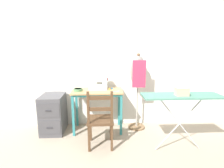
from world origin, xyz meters
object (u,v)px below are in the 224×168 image
(thread_spool_near_machine, at_px, (110,89))
(storage_box, at_px, (182,92))
(wooden_chair, at_px, (100,120))
(dress_form, at_px, (138,77))
(fabric_bowl, at_px, (78,90))
(scissors, at_px, (115,92))
(sewing_machine, at_px, (99,82))
(thread_spool_mid_table, at_px, (112,88))
(filing_cabinet, at_px, (53,114))
(ironing_board, at_px, (182,98))

(thread_spool_near_machine, bearing_deg, storage_box, -37.85)
(wooden_chair, distance_m, dress_form, 1.10)
(fabric_bowl, bearing_deg, dress_form, 5.21)
(fabric_bowl, distance_m, thread_spool_near_machine, 0.58)
(scissors, bearing_deg, wooden_chair, -120.03)
(scissors, bearing_deg, dress_form, 22.76)
(sewing_machine, distance_m, dress_form, 0.73)
(sewing_machine, xyz_separation_m, storage_box, (1.20, -0.81, 0.00))
(thread_spool_mid_table, bearing_deg, wooden_chair, -107.75)
(thread_spool_near_machine, bearing_deg, filing_cabinet, -177.01)
(fabric_bowl, bearing_deg, thread_spool_near_machine, 7.36)
(sewing_machine, height_order, thread_spool_mid_table, sewing_machine)
(scissors, height_order, dress_form, dress_form)
(filing_cabinet, height_order, ironing_board, ironing_board)
(storage_box, bearing_deg, dress_form, 120.58)
(dress_form, bearing_deg, thread_spool_near_machine, -177.14)
(fabric_bowl, bearing_deg, sewing_machine, 15.58)
(dress_form, height_order, ironing_board, dress_form)
(dress_form, bearing_deg, fabric_bowl, -174.79)
(wooden_chair, relative_size, filing_cabinet, 1.33)
(fabric_bowl, distance_m, scissors, 0.67)
(scissors, bearing_deg, filing_cabinet, 175.03)
(wooden_chair, bearing_deg, thread_spool_near_machine, 74.80)
(fabric_bowl, distance_m, wooden_chair, 0.76)
(thread_spool_mid_table, relative_size, dress_form, 0.03)
(filing_cabinet, bearing_deg, dress_form, 2.94)
(wooden_chair, xyz_separation_m, filing_cabinet, (-0.88, 0.55, -0.09))
(thread_spool_near_machine, xyz_separation_m, ironing_board, (1.02, -0.75, 0.03))
(thread_spool_near_machine, height_order, filing_cabinet, thread_spool_near_machine)
(storage_box, bearing_deg, fabric_bowl, 155.84)
(scissors, xyz_separation_m, storage_box, (0.91, -0.63, 0.15))
(thread_spool_near_machine, xyz_separation_m, thread_spool_mid_table, (0.05, 0.05, 0.00))
(fabric_bowl, bearing_deg, thread_spool_mid_table, 11.66)
(thread_spool_near_machine, bearing_deg, scissors, -57.55)
(sewing_machine, height_order, scissors, sewing_machine)
(fabric_bowl, relative_size, dress_form, 0.11)
(filing_cabinet, xyz_separation_m, dress_form, (1.57, 0.08, 0.66))
(sewing_machine, xyz_separation_m, scissors, (0.29, -0.19, -0.14))
(sewing_machine, xyz_separation_m, ironing_board, (1.22, -0.78, -0.10))
(ironing_board, bearing_deg, thread_spool_mid_table, 140.66)
(fabric_bowl, height_order, dress_form, dress_form)
(dress_form, relative_size, ironing_board, 1.26)
(thread_spool_mid_table, xyz_separation_m, filing_cabinet, (-1.09, -0.11, -0.45))
(thread_spool_near_machine, distance_m, storage_box, 1.28)
(wooden_chair, distance_m, filing_cabinet, 1.04)
(dress_form, bearing_deg, thread_spool_mid_table, 176.75)
(fabric_bowl, relative_size, thread_spool_near_machine, 3.93)
(scissors, distance_m, thread_spool_mid_table, 0.21)
(sewing_machine, distance_m, filing_cabinet, 1.03)
(scissors, distance_m, ironing_board, 1.10)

